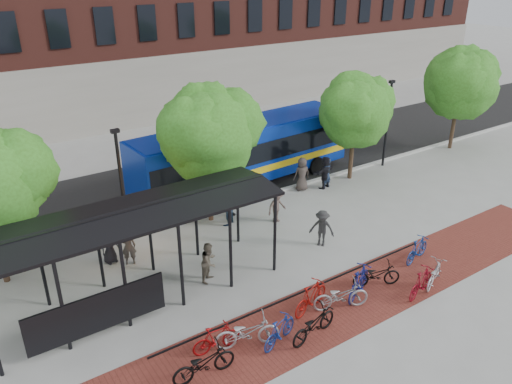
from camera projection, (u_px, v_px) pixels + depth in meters
ground at (304, 230)px, 22.83m from camera, size 160.00×160.00×0.00m
asphalt_street at (217, 174)px, 28.85m from camera, size 160.00×8.00×0.01m
curb at (255, 198)px, 25.81m from camera, size 160.00×0.25×0.12m
brick_strip at (347, 301)px, 18.05m from camera, size 24.00×3.00×0.01m
bike_rack_rail at (304, 301)px, 18.07m from camera, size 12.00×0.05×0.95m
bus_shelter at (131, 224)px, 17.09m from camera, size 10.60×3.07×3.60m
tree_b at (209, 129)px, 22.00m from camera, size 5.15×4.20×6.47m
tree_c at (356, 108)px, 26.73m from camera, size 4.66×3.80×5.92m
tree_d at (461, 80)px, 31.11m from camera, size 5.39×4.40×6.55m
lamp_post_left at (121, 184)px, 20.84m from camera, size 0.35×0.20×5.12m
lamp_post_right at (387, 121)px, 28.94m from camera, size 0.35×0.20×5.12m
bus at (245, 150)px, 26.82m from camera, size 12.92×3.63×3.45m
bike_0 at (204, 363)px, 14.58m from camera, size 2.03×0.84×1.04m
bike_1 at (217, 338)px, 15.59m from camera, size 1.67×0.65×0.98m
bike_2 at (247, 332)px, 15.76m from camera, size 2.22×1.43×1.10m
bike_3 at (280, 331)px, 15.90m from camera, size 1.71×0.97×0.99m
bike_4 at (314, 324)px, 16.14m from camera, size 2.09×1.02×1.05m
bike_5 at (311, 297)px, 17.40m from camera, size 1.93×1.01×1.12m
bike_6 at (341, 296)px, 17.49m from camera, size 2.16×1.39×1.07m
bike_7 at (359, 282)px, 18.17m from camera, size 1.99×1.31×1.16m
bike_8 at (377, 275)px, 18.76m from camera, size 1.94×1.36×0.97m
bike_9 at (421, 282)px, 18.24m from camera, size 1.85×0.94×1.07m
bike_10 at (434, 274)px, 18.87m from camera, size 1.81×1.22×0.90m
bike_11 at (417, 249)px, 20.33m from camera, size 1.79×0.86×1.04m
pedestrian_0 at (109, 245)px, 20.13m from camera, size 0.85×0.66×1.54m
pedestrian_1 at (128, 246)px, 20.00m from camera, size 0.68×0.56×1.61m
pedestrian_2 at (226, 208)px, 23.00m from camera, size 1.04×0.98×1.69m
pedestrian_3 at (277, 206)px, 23.26m from camera, size 1.09×0.70×1.60m
pedestrian_4 at (230, 201)px, 23.85m from camera, size 0.94×0.51×1.53m
pedestrian_5 at (325, 172)px, 26.77m from camera, size 1.73×0.89×1.79m
pedestrian_6 at (302, 174)px, 26.51m from camera, size 1.00×0.77×1.82m
pedestrian_7 at (327, 173)px, 26.78m from camera, size 0.68×0.50×1.70m
pedestrian_8 at (209, 262)px, 18.95m from camera, size 1.00×0.96×1.63m
pedestrian_9 at (322, 228)px, 21.30m from camera, size 1.15×1.23×1.66m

